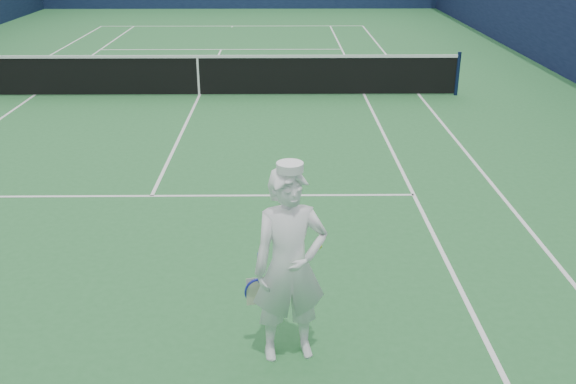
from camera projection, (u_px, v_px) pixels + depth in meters
name	position (u px, v px, depth m)	size (l,w,h in m)	color
ground	(199.00, 96.00, 15.94)	(80.00, 80.00, 0.00)	#296C35
court_markings	(199.00, 96.00, 15.94)	(11.03, 23.83, 0.01)	white
windscreen_fence	(195.00, 13.00, 15.17)	(20.12, 36.12, 4.00)	#101C3D
tennis_net	(198.00, 74.00, 15.72)	(12.88, 0.09, 1.07)	#141E4C
tennis_player	(290.00, 266.00, 5.98)	(0.86, 0.59, 2.01)	white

